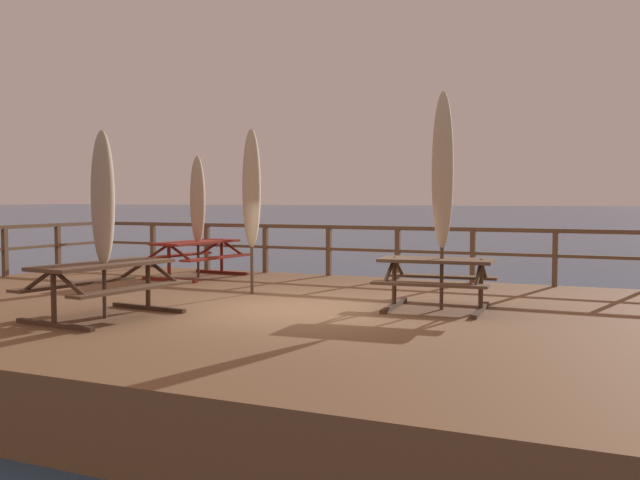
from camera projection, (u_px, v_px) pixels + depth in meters
The scene contains 10 objects.
ground_plane at pixel (300, 366), 10.86m from camera, with size 600.00×600.00×0.00m, color navy.
wooden_deck at pixel (300, 338), 10.84m from camera, with size 15.89×9.38×0.87m, color brown.
railing_waterside_far at pixel (398, 243), 14.89m from camera, with size 15.69×0.10×1.09m.
picnic_table_front_left at pixel (437, 273), 10.70m from camera, with size 1.77×1.53×0.78m.
picnic_table_mid_right at pixel (104, 277), 9.97m from camera, with size 1.59×2.19×0.78m.
picnic_table_mid_centre at pixel (197, 251), 15.20m from camera, with size 1.58×2.19×0.78m.
patio_umbrella_tall_mid_left at pixel (443, 171), 10.63m from camera, with size 0.32×0.32×3.23m.
patio_umbrella_tall_front at pixel (103, 199), 9.87m from camera, with size 0.32×0.32×2.59m.
patio_umbrella_tall_back_left at pixel (198, 200), 15.12m from camera, with size 0.32×0.32×2.56m.
patio_umbrella_tall_back_right at pixel (252, 189), 12.46m from camera, with size 0.32×0.32×2.86m.
Camera 1 is at (4.76, -9.63, 2.50)m, focal length 40.53 mm.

